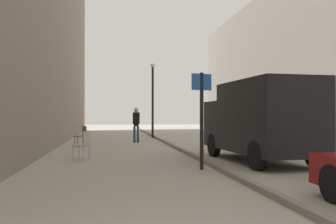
% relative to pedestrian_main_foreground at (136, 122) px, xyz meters
% --- Properties ---
extents(ground_plane, '(80.00, 80.00, 0.00)m').
position_rel_pedestrian_main_foreground_xyz_m(ground_plane, '(-0.09, -5.02, -1.06)').
color(ground_plane, '#A8A093').
extents(kerb_strip, '(0.16, 40.00, 0.12)m').
position_rel_pedestrian_main_foreground_xyz_m(kerb_strip, '(1.49, -5.02, -1.00)').
color(kerb_strip, gray).
rests_on(kerb_strip, ground_plane).
extents(pedestrian_main_foreground, '(0.36, 0.24, 1.84)m').
position_rel_pedestrian_main_foreground_xyz_m(pedestrian_main_foreground, '(0.00, 0.00, 0.00)').
color(pedestrian_main_foreground, '#2D3851').
rests_on(pedestrian_main_foreground, ground_plane).
extents(delivery_van, '(2.23, 4.95, 2.48)m').
position_rel_pedestrian_main_foreground_xyz_m(delivery_van, '(3.24, -8.43, 0.26)').
color(delivery_van, black).
rests_on(delivery_van, ground_plane).
extents(street_sign_post, '(0.59, 0.19, 2.60)m').
position_rel_pedestrian_main_foreground_xyz_m(street_sign_post, '(1.06, -9.69, 0.48)').
color(street_sign_post, black).
rests_on(street_sign_post, ground_plane).
extents(lamp_post, '(0.28, 0.28, 4.76)m').
position_rel_pedestrian_main_foreground_xyz_m(lamp_post, '(1.32, 3.77, 1.66)').
color(lamp_post, black).
rests_on(lamp_post, ground_plane).
extents(cafe_chair_near_window, '(0.59, 0.59, 0.94)m').
position_rel_pedestrian_main_foreground_xyz_m(cafe_chair_near_window, '(-2.21, -7.06, -0.52)').
color(cafe_chair_near_window, '#B7B2A8').
rests_on(cafe_chair_near_window, ground_plane).
extents(cafe_chair_by_doorway, '(0.59, 0.59, 0.94)m').
position_rel_pedestrian_main_foreground_xyz_m(cafe_chair_by_doorway, '(-2.66, -1.84, -0.52)').
color(cafe_chair_by_doorway, brown).
rests_on(cafe_chair_by_doorway, ground_plane).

